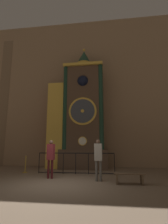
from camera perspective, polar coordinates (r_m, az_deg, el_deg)
ground_plane at (r=7.61m, az=-9.19°, el=-22.38°), size 28.00×28.00×0.00m
cathedral_back_wall at (r=14.37m, az=-1.53°, el=7.36°), size 24.00×0.32×12.11m
clock_tower at (r=12.64m, az=-1.82°, el=-0.99°), size 4.22×1.83×8.96m
railing_fence at (r=10.09m, az=-2.72°, el=-16.02°), size 4.28×0.05×1.14m
visitor_near at (r=8.85m, az=-10.82°, el=-13.70°), size 0.38×0.29×1.79m
visitor_far at (r=8.10m, az=4.71°, el=-14.03°), size 0.35×0.24×1.81m
stanchion_post at (r=11.16m, az=-18.62°, el=-16.71°), size 0.28×0.28×0.95m
visitor_bench at (r=7.75m, az=14.51°, el=-19.64°), size 1.23×0.40×0.44m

